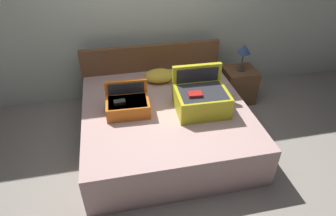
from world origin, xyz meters
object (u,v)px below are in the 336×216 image
object	(u,v)px
bed	(166,125)
hard_case_large	(201,98)
pillow_near_headboard	(195,76)
nightstand	(238,85)
table_lamp	(244,50)
pillow_center_head	(159,76)
hard_case_medium	(128,104)

from	to	relation	value
bed	hard_case_large	xyz separation A→B (m)	(0.39, -0.10, 0.39)
bed	pillow_near_headboard	xyz separation A→B (m)	(0.51, 0.55, 0.31)
pillow_near_headboard	nightstand	distance (m)	0.79
hard_case_large	table_lamp	size ratio (longest dim) A/B	1.53
pillow_near_headboard	pillow_center_head	xyz separation A→B (m)	(-0.47, 0.09, 0.01)
nightstand	table_lamp	xyz separation A→B (m)	(0.00, 0.00, 0.55)
hard_case_large	bed	bearing A→B (deg)	167.22
table_lamp	nightstand	bearing A→B (deg)	0.00
hard_case_large	hard_case_medium	world-z (taller)	hard_case_large
pillow_near_headboard	table_lamp	size ratio (longest dim) A/B	0.99
bed	hard_case_medium	distance (m)	0.55
bed	pillow_near_headboard	world-z (taller)	pillow_near_headboard
hard_case_medium	bed	bearing A→B (deg)	-0.46
bed	pillow_center_head	xyz separation A→B (m)	(0.05, 0.64, 0.32)
bed	hard_case_medium	size ratio (longest dim) A/B	3.85
hard_case_large	pillow_near_headboard	size ratio (longest dim) A/B	1.55
bed	table_lamp	size ratio (longest dim) A/B	4.95
hard_case_medium	table_lamp	bearing A→B (deg)	24.28
hard_case_medium	pillow_near_headboard	distance (m)	1.08
hard_case_large	pillow_near_headboard	distance (m)	0.66
pillow_near_headboard	hard_case_medium	bearing A→B (deg)	-150.87
bed	pillow_center_head	bearing A→B (deg)	85.72
bed	hard_case_large	distance (m)	0.56
bed	hard_case_medium	xyz separation A→B (m)	(-0.43, 0.02, 0.34)
bed	nightstand	bearing A→B (deg)	29.28
hard_case_medium	pillow_near_headboard	xyz separation A→B (m)	(0.94, 0.52, -0.03)
hard_case_medium	table_lamp	size ratio (longest dim) A/B	1.29
nightstand	table_lamp	world-z (taller)	table_lamp
bed	table_lamp	distance (m)	1.51
bed	hard_case_large	size ratio (longest dim) A/B	3.24
pillow_near_headboard	nightstand	world-z (taller)	pillow_near_headboard
hard_case_medium	nightstand	distance (m)	1.82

